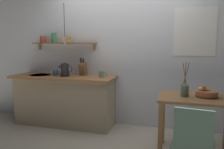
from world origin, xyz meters
TOP-DOWN VIEW (x-y plane):
  - ground_plane at (0.00, 0.00)m, footprint 14.00×14.00m
  - back_wall at (0.20, 0.65)m, footprint 6.80×0.11m
  - kitchen_counter at (-1.00, 0.32)m, footprint 1.83×0.63m
  - wall_shelf at (-1.15, 0.49)m, footprint 1.21×0.20m
  - dining_table at (1.16, -0.25)m, footprint 0.94×0.63m
  - dining_chair_near at (1.08, -0.95)m, footprint 0.45×0.43m
  - fruit_bowl at (1.27, -0.18)m, footprint 0.28×0.28m
  - twig_vase at (1.01, -0.25)m, footprint 0.10×0.10m
  - electric_kettle at (-0.94, 0.25)m, footprint 0.25×0.16m
  - knife_block at (-0.69, 0.44)m, footprint 0.10×0.19m
  - coffee_mug_by_sink at (-1.13, 0.28)m, footprint 0.14×0.09m
  - coffee_mug_spare at (-0.29, 0.30)m, footprint 0.13×0.08m
  - pendant_lamp at (-0.91, 0.23)m, footprint 0.23×0.23m

SIDE VIEW (x-z plane):
  - ground_plane at x=0.00m, z-range 0.00..0.00m
  - kitchen_counter at x=-1.00m, z-range 0.01..0.89m
  - dining_chair_near at x=1.08m, z-range 0.06..0.91m
  - dining_table at x=1.16m, z-range 0.24..1.02m
  - fruit_bowl at x=1.27m, z-range 0.76..0.90m
  - twig_vase at x=1.01m, z-range 0.64..1.08m
  - coffee_mug_by_sink at x=-1.13m, z-range 0.89..0.99m
  - coffee_mug_spare at x=-0.29m, z-range 0.89..0.99m
  - electric_kettle at x=-0.94m, z-range 0.87..1.11m
  - knife_block at x=-0.69m, z-range 0.85..1.16m
  - back_wall at x=0.20m, z-range 0.00..2.70m
  - wall_shelf at x=-1.15m, z-range 1.33..1.64m
  - pendant_lamp at x=-0.91m, z-range 1.16..1.83m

